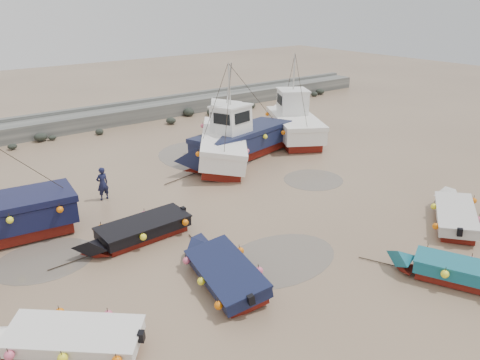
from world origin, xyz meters
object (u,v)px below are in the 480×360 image
object	(u,v)px
dinghy_3	(456,212)
cabin_boat_1	(221,140)
dinghy_4	(136,229)
cabin_boat_2	(237,139)
cabin_boat_3	(293,121)
person	(104,199)
dinghy_0	(64,335)
dinghy_2	(448,267)
dinghy_1	(224,267)

from	to	relation	value
dinghy_3	cabin_boat_1	size ratio (longest dim) A/B	0.60
dinghy_4	cabin_boat_2	size ratio (longest dim) A/B	0.60
dinghy_3	cabin_boat_1	world-z (taller)	cabin_boat_1
cabin_boat_3	person	xyz separation A→B (m)	(-15.82, -2.28, -1.34)
dinghy_3	cabin_boat_3	size ratio (longest dim) A/B	0.63
dinghy_4	cabin_boat_3	distance (m)	18.05
dinghy_0	person	world-z (taller)	dinghy_0
dinghy_0	cabin_boat_3	bearing A→B (deg)	-18.26
dinghy_2	person	size ratio (longest dim) A/B	2.81
dinghy_4	person	world-z (taller)	dinghy_4
dinghy_1	person	size ratio (longest dim) A/B	3.52
cabin_boat_1	dinghy_3	bearing A→B (deg)	-40.99
cabin_boat_1	person	world-z (taller)	cabin_boat_1
dinghy_1	cabin_boat_2	bearing A→B (deg)	62.40
dinghy_1	dinghy_2	distance (m)	8.47
cabin_boat_3	dinghy_3	bearing A→B (deg)	-74.57
dinghy_0	dinghy_2	size ratio (longest dim) A/B	1.03
dinghy_4	person	xyz separation A→B (m)	(0.60, 5.17, -0.54)
dinghy_2	cabin_boat_2	xyz separation A→B (m)	(2.24, 16.21, 0.76)
dinghy_3	dinghy_4	distance (m)	14.95
dinghy_1	dinghy_4	distance (m)	5.03
dinghy_2	cabin_boat_1	world-z (taller)	cabin_boat_1
cabin_boat_2	person	xyz separation A→B (m)	(-9.68, -1.04, -1.32)
dinghy_2	dinghy_4	distance (m)	12.82
person	cabin_boat_1	bearing A→B (deg)	-175.66
cabin_boat_1	cabin_boat_2	bearing A→B (deg)	-0.52
dinghy_1	cabin_boat_1	bearing A→B (deg)	66.74
dinghy_2	cabin_boat_2	distance (m)	16.38
dinghy_3	dinghy_0	bearing A→B (deg)	-131.91
dinghy_1	dinghy_4	size ratio (longest dim) A/B	0.98
dinghy_1	dinghy_3	bearing A→B (deg)	-1.78
dinghy_3	person	xyz separation A→B (m)	(-12.29, 12.76, -0.54)
dinghy_3	cabin_boat_3	xyz separation A→B (m)	(3.54, 15.03, 0.81)
dinghy_2	cabin_boat_1	size ratio (longest dim) A/B	0.51
dinghy_0	cabin_boat_2	xyz separation A→B (m)	(15.06, 11.18, 0.78)
person	cabin_boat_3	bearing A→B (deg)	-178.24
dinghy_4	dinghy_0	bearing A→B (deg)	133.67
dinghy_0	dinghy_1	size ratio (longest dim) A/B	0.82
dinghy_3	dinghy_4	size ratio (longest dim) A/B	0.91
dinghy_4	cabin_boat_1	world-z (taller)	cabin_boat_1
dinghy_3	dinghy_4	world-z (taller)	same
dinghy_0	dinghy_4	xyz separation A→B (m)	(4.79, 4.97, -0.00)
dinghy_4	cabin_boat_3	bearing A→B (deg)	-67.98
dinghy_3	person	size ratio (longest dim) A/B	3.28
cabin_boat_3	cabin_boat_2	bearing A→B (deg)	-139.97
dinghy_2	cabin_boat_2	size ratio (longest dim) A/B	0.47
dinghy_1	dinghy_3	xyz separation A→B (m)	(11.59, -2.72, -0.00)
dinghy_0	dinghy_1	world-z (taller)	same
cabin_boat_2	dinghy_1	bearing A→B (deg)	129.18
dinghy_3	cabin_boat_3	distance (m)	15.46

